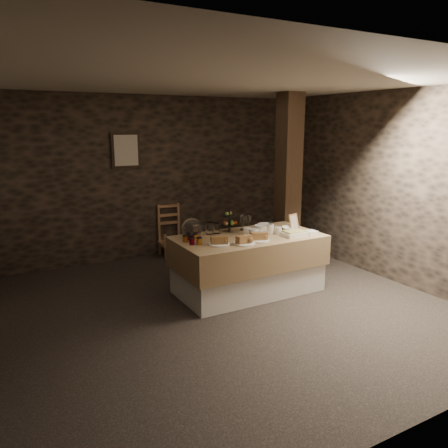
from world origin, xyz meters
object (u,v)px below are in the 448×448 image
buffet_table (248,260)px  timber_column (288,182)px  fruit_stand (230,223)px  chair (171,233)px

buffet_table → timber_column: bearing=31.2°
timber_column → fruit_stand: size_ratio=8.66×
timber_column → fruit_stand: 1.33m
chair → buffet_table: bearing=-78.9°
fruit_stand → timber_column: bearing=15.9°
buffet_table → chair: chair is taller
fruit_stand → chair: bearing=95.8°
buffet_table → timber_column: (1.13, 0.68, 0.87)m
chair → fruit_stand: (0.17, -1.67, 0.49)m
timber_column → fruit_stand: bearing=-164.1°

